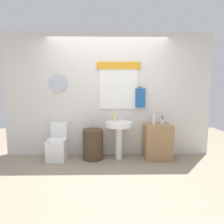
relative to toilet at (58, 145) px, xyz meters
The scene contains 10 objects.
ground_plane 1.39m from the toilet, 40.63° to the right, with size 8.00×8.00×0.00m, color gray.
back_wall 1.47m from the toilet, 14.44° to the left, with size 4.40×0.18×2.60m.
toilet is the anchor object (origin of this frame).
laundry_hamper 0.72m from the toilet, ahead, with size 0.41×0.41×0.61m, color #4C3828.
pedestal_sink 1.29m from the toilet, ahead, with size 0.55×0.55×0.77m.
faucet 1.36m from the toilet, ahead, with size 0.03×0.03×0.10m, color silver.
wooden_cabinet 2.05m from the toilet, ahead, with size 0.54×0.44×0.71m, color #9E754C.
soap_bottle 1.27m from the toilet, ahead, with size 0.05×0.05×0.19m, color #DBD166.
lotion_bottle 2.02m from the toilet, ahead, with size 0.05×0.05×0.21m, color white.
toothbrush_cup 2.19m from the toilet, ahead, with size 0.08×0.08×0.19m.
Camera 1 is at (0.02, -2.77, 1.39)m, focal length 29.11 mm.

